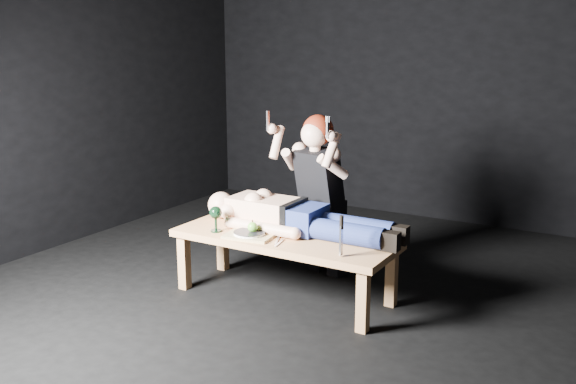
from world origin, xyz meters
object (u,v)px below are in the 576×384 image
(kneeling_woman, at_px, (325,193))
(goblet, at_px, (216,219))
(serving_tray, at_px, (250,236))
(lying_man, at_px, (300,214))
(carving_knife, at_px, (341,236))
(table, at_px, (284,266))

(kneeling_woman, relative_size, goblet, 6.94)
(serving_tray, bearing_deg, lying_man, 50.40)
(kneeling_woman, distance_m, carving_knife, 0.91)
(lying_man, distance_m, goblet, 0.59)
(lying_man, bearing_deg, kneeling_woman, 92.51)
(carving_knife, bearing_deg, serving_tray, 176.03)
(table, xyz_separation_m, goblet, (-0.46, -0.16, 0.32))
(kneeling_woman, height_order, serving_tray, kneeling_woman)
(carving_knife, bearing_deg, goblet, 178.01)
(table, bearing_deg, lying_man, 71.96)
(table, distance_m, goblet, 0.58)
(goblet, height_order, carving_knife, carving_knife)
(table, distance_m, carving_knife, 0.67)
(serving_tray, distance_m, carving_knife, 0.73)
(kneeling_woman, relative_size, carving_knife, 4.83)
(serving_tray, bearing_deg, kneeling_woman, 72.57)
(table, height_order, kneeling_woman, kneeling_woman)
(serving_tray, xyz_separation_m, carving_knife, (0.72, -0.05, 0.12))
(serving_tray, xyz_separation_m, goblet, (-0.27, -0.01, 0.08))
(table, height_order, serving_tray, serving_tray)
(table, xyz_separation_m, kneeling_woman, (0.03, 0.56, 0.41))
(table, bearing_deg, goblet, -160.77)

